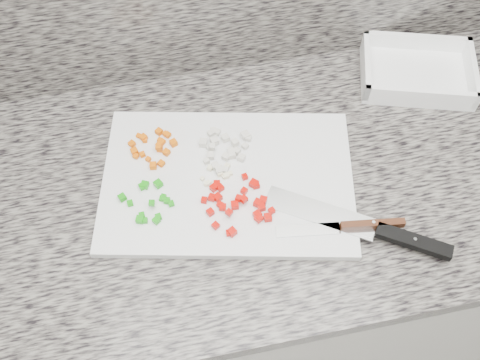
# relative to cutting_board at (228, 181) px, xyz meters

# --- Properties ---
(cabinet) EXTENTS (3.92, 0.62, 0.86)m
(cabinet) POSITION_rel_cutting_board_xyz_m (0.06, 0.00, -0.48)
(cabinet) COLOR silver
(cabinet) RESTS_ON ground
(countertop) EXTENTS (3.96, 0.64, 0.04)m
(countertop) POSITION_rel_cutting_board_xyz_m (0.06, 0.00, -0.03)
(countertop) COLOR slate
(countertop) RESTS_ON cabinet
(cutting_board) EXTENTS (0.53, 0.41, 0.02)m
(cutting_board) POSITION_rel_cutting_board_xyz_m (0.00, 0.00, 0.00)
(cutting_board) COLOR silver
(cutting_board) RESTS_ON countertop
(carrot_pile) EXTENTS (0.10, 0.09, 0.02)m
(carrot_pile) POSITION_rel_cutting_board_xyz_m (-0.13, 0.10, 0.01)
(carrot_pile) COLOR #D55A04
(carrot_pile) RESTS_ON cutting_board
(onion_pile) EXTENTS (0.11, 0.11, 0.02)m
(onion_pile) POSITION_rel_cutting_board_xyz_m (0.00, 0.07, 0.02)
(onion_pile) COLOR beige
(onion_pile) RESTS_ON cutting_board
(green_pepper_pile) EXTENTS (0.10, 0.10, 0.02)m
(green_pepper_pile) POSITION_rel_cutting_board_xyz_m (-0.15, -0.03, 0.01)
(green_pepper_pile) COLOR #14930D
(green_pepper_pile) RESTS_ON cutting_board
(red_pepper_pile) EXTENTS (0.13, 0.13, 0.02)m
(red_pepper_pile) POSITION_rel_cutting_board_xyz_m (0.01, -0.06, 0.02)
(red_pepper_pile) COLOR #C10A02
(red_pepper_pile) RESTS_ON cutting_board
(garlic_pile) EXTENTS (0.06, 0.05, 0.01)m
(garlic_pile) POSITION_rel_cutting_board_xyz_m (-0.02, 0.01, 0.01)
(garlic_pile) COLOR beige
(garlic_pile) RESTS_ON cutting_board
(chef_knife) EXTENTS (0.31, 0.21, 0.02)m
(chef_knife) POSITION_rel_cutting_board_xyz_m (0.25, -0.17, 0.01)
(chef_knife) COLOR #BABDC1
(chef_knife) RESTS_ON cutting_board
(paring_knife) EXTENTS (0.23, 0.05, 0.02)m
(paring_knife) POSITION_rel_cutting_board_xyz_m (0.21, -0.15, 0.01)
(paring_knife) COLOR #BABDC1
(paring_knife) RESTS_ON cutting_board
(tray) EXTENTS (0.28, 0.23, 0.05)m
(tray) POSITION_rel_cutting_board_xyz_m (0.45, 0.18, 0.01)
(tray) COLOR white
(tray) RESTS_ON countertop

